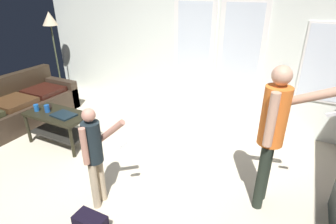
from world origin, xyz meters
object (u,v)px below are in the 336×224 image
at_px(coffee_table, 59,122).
at_px(cup_near_edge, 36,108).
at_px(leather_couch, 13,110).
at_px(cup_by_laptop, 47,109).
at_px(loose_keyboard, 139,218).
at_px(tv_remote_black, 50,106).
at_px(laptop_closed, 64,115).
at_px(floor_lamp, 51,25).
at_px(person_child, 94,150).
at_px(person_adult, 274,128).

xyz_separation_m(coffee_table, cup_near_edge, (-0.35, -0.08, 0.20)).
distance_m(leather_couch, cup_by_laptop, 1.11).
distance_m(leather_couch, loose_keyboard, 3.30).
bearing_deg(tv_remote_black, loose_keyboard, 17.38).
bearing_deg(laptop_closed, tv_remote_black, 168.44).
bearing_deg(leather_couch, coffee_table, -3.72).
bearing_deg(floor_lamp, laptop_closed, -41.44).
bearing_deg(person_child, cup_near_edge, 158.64).
distance_m(person_child, laptop_closed, 1.48).
bearing_deg(person_adult, cup_by_laptop, -178.23).
height_order(leather_couch, person_adult, person_adult).
height_order(person_child, laptop_closed, person_child).
bearing_deg(tv_remote_black, cup_near_edge, -65.64).
xyz_separation_m(floor_lamp, laptop_closed, (1.69, -1.49, -1.03)).
relative_size(coffee_table, loose_keyboard, 2.24).
height_order(person_adult, floor_lamp, floor_lamp).
distance_m(person_child, floor_lamp, 3.80).
distance_m(person_adult, cup_by_laptop, 3.25).
xyz_separation_m(cup_near_edge, tv_remote_black, (0.05, 0.20, -0.04)).
bearing_deg(floor_lamp, cup_by_laptop, -47.81).
xyz_separation_m(coffee_table, person_adult, (3.05, 0.07, 0.60)).
xyz_separation_m(leather_couch, person_adult, (4.29, -0.01, 0.69)).
relative_size(laptop_closed, cup_near_edge, 3.23).
bearing_deg(person_child, coffee_table, 151.63).
bearing_deg(tv_remote_black, cup_by_laptop, -10.78).
bearing_deg(person_child, laptop_closed, 149.27).
height_order(laptop_closed, cup_near_edge, cup_near_edge).
bearing_deg(loose_keyboard, floor_lamp, 147.02).
relative_size(leather_couch, cup_near_edge, 20.90).
xyz_separation_m(coffee_table, cup_by_laptop, (-0.17, -0.03, 0.20)).
distance_m(coffee_table, floor_lamp, 2.43).
height_order(loose_keyboard, tv_remote_black, tv_remote_black).
relative_size(coffee_table, tv_remote_black, 5.88).
bearing_deg(person_adult, person_child, -152.81).
height_order(coffee_table, tv_remote_black, tv_remote_black).
bearing_deg(tv_remote_black, leather_couch, -138.04).
relative_size(coffee_table, person_child, 0.84).
distance_m(leather_couch, cup_near_edge, 0.95).
distance_m(coffee_table, person_child, 1.65).
xyz_separation_m(leather_couch, loose_keyboard, (3.18, -0.86, -0.27)).
bearing_deg(tv_remote_black, person_child, 11.90).
height_order(coffee_table, person_adult, person_adult).
xyz_separation_m(person_adult, cup_by_laptop, (-3.22, -0.10, -0.40)).
relative_size(leather_couch, person_adult, 1.39).
bearing_deg(cup_by_laptop, tv_remote_black, 129.88).
xyz_separation_m(leather_couch, tv_remote_black, (0.94, 0.04, 0.24)).
xyz_separation_m(person_child, cup_near_edge, (-1.77, 0.69, -0.15)).
distance_m(loose_keyboard, laptop_closed, 2.00).
bearing_deg(person_adult, leather_couch, 179.86).
relative_size(floor_lamp, cup_by_laptop, 15.68).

